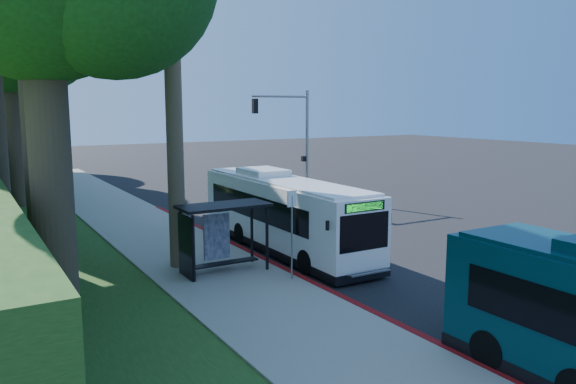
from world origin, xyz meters
TOP-DOWN VIEW (x-y plane):
  - ground at (0.00, 0.00)m, footprint 140.00×140.00m
  - sidewalk at (-7.30, 0.00)m, footprint 4.50×70.00m
  - red_curb at (-5.00, -4.00)m, footprint 0.25×30.00m
  - grass_verge at (-13.00, 5.00)m, footprint 8.00×70.00m
  - bus_shelter at (-7.26, -2.86)m, footprint 3.20×1.51m
  - stop_sign_pole at (-5.40, -5.00)m, footprint 0.35×0.06m
  - traffic_signal_pole at (3.78, 10.00)m, footprint 4.10×0.30m
  - tree_2 at (-11.89, 15.98)m, footprint 8.82×8.40m
  - tree_5 at (-10.41, 39.99)m, footprint 7.35×7.00m
  - white_bus at (-3.40, -0.91)m, footprint 2.42×10.93m
  - pickup at (0.65, 7.92)m, footprint 3.85×6.00m

SIDE VIEW (x-z plane):
  - ground at x=0.00m, z-range 0.00..0.00m
  - grass_verge at x=-13.00m, z-range 0.00..0.06m
  - sidewalk at x=-7.30m, z-range 0.00..0.12m
  - red_curb at x=-5.00m, z-range 0.00..0.13m
  - pickup at x=0.65m, z-range 0.00..1.54m
  - white_bus at x=-3.40m, z-range -0.04..3.22m
  - bus_shelter at x=-7.26m, z-range 0.53..3.08m
  - stop_sign_pole at x=-5.40m, z-range 0.50..3.67m
  - traffic_signal_pole at x=3.78m, z-range 0.92..7.92m
  - tree_5 at x=-10.41m, z-range 2.53..15.39m
  - tree_2 at x=-11.89m, z-range 2.92..18.04m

